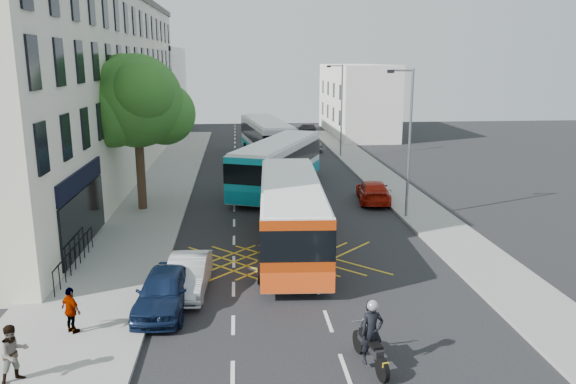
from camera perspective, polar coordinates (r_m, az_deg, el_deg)
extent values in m
plane|color=black|center=(19.50, 4.10, -12.95)|extent=(120.00, 120.00, 0.00)
cube|color=gray|center=(33.81, -14.51, -1.73)|extent=(5.00, 70.00, 0.15)
cube|color=gray|center=(34.94, 12.34, -1.12)|extent=(3.00, 70.00, 0.15)
cube|color=beige|center=(43.23, -20.33, 9.73)|extent=(8.00, 45.00, 13.00)
cube|color=black|center=(26.71, -20.32, 1.23)|extent=(0.12, 7.00, 0.90)
cube|color=black|center=(27.12, -20.02, -2.49)|extent=(0.12, 7.00, 2.60)
cube|color=silver|center=(73.17, -14.12, 10.13)|extent=(8.00, 20.00, 10.00)
cube|color=silver|center=(66.87, 6.93, 9.30)|extent=(6.00, 18.00, 8.00)
cylinder|color=#382619|center=(33.31, -14.73, 2.06)|extent=(0.50, 0.50, 4.40)
sphere|color=#195A1C|center=(32.79, -15.15, 8.92)|extent=(5.20, 5.20, 5.20)
sphere|color=#195A1C|center=(33.44, -12.45, 7.77)|extent=(3.60, 3.60, 3.60)
sphere|color=#195A1C|center=(32.48, -17.36, 7.68)|extent=(3.80, 3.80, 3.80)
sphere|color=#195A1C|center=(31.38, -14.52, 9.88)|extent=(3.40, 3.40, 3.40)
sphere|color=#195A1C|center=(33.96, -16.29, 10.68)|extent=(3.20, 3.20, 3.20)
cylinder|color=slate|center=(30.98, 12.24, 4.75)|extent=(0.14, 0.14, 8.00)
cylinder|color=slate|center=(30.49, 11.51, 12.02)|extent=(1.20, 0.10, 0.10)
cube|color=black|center=(30.32, 10.39, 11.96)|extent=(0.35, 0.15, 0.18)
cylinder|color=slate|center=(50.29, 5.46, 8.20)|extent=(0.14, 0.14, 8.00)
cylinder|color=slate|center=(49.99, 4.86, 12.66)|extent=(1.20, 0.10, 0.10)
cube|color=black|center=(49.89, 4.17, 12.61)|extent=(0.35, 0.15, 0.18)
cube|color=silver|center=(25.61, 0.30, -2.16)|extent=(3.28, 11.81, 2.81)
cube|color=silver|center=(25.25, 0.31, 1.04)|extent=(3.05, 11.56, 0.13)
cube|color=black|center=(25.50, 0.30, -1.29)|extent=(3.34, 11.87, 1.17)
cube|color=#ED4814|center=(25.89, 0.30, -4.25)|extent=(3.33, 11.86, 0.80)
cube|color=#AE3209|center=(20.07, 1.00, -6.53)|extent=(2.70, 0.24, 2.65)
cube|color=#FF0C0C|center=(20.29, -2.08, -8.54)|extent=(0.25, 0.07, 0.25)
cube|color=#FF0C0C|center=(20.41, 4.05, -8.44)|extent=(0.25, 0.07, 0.25)
cylinder|color=black|center=(29.01, -2.59, -2.97)|extent=(0.35, 0.97, 0.96)
cylinder|color=black|center=(29.10, 2.65, -2.92)|extent=(0.35, 0.97, 0.96)
cylinder|color=black|center=(22.27, -2.72, -8.13)|extent=(0.35, 0.97, 0.96)
cylinder|color=black|center=(22.39, 4.15, -8.02)|extent=(0.35, 0.97, 0.96)
cube|color=silver|center=(37.53, -1.01, 2.88)|extent=(6.99, 11.95, 2.85)
cube|color=silver|center=(37.29, -1.02, 5.11)|extent=(6.70, 11.65, 0.13)
cube|color=black|center=(37.46, -1.01, 3.48)|extent=(7.07, 12.03, 1.18)
cube|color=#0B7E90|center=(37.72, -1.00, 1.39)|extent=(7.06, 12.01, 0.81)
cube|color=#0D9CAB|center=(32.10, -4.29, 1.09)|extent=(2.56, 1.13, 2.69)
cube|color=#FF0C0C|center=(32.67, -6.06, -0.08)|extent=(0.25, 0.15, 0.25)
cube|color=#FF0C0C|center=(31.89, -2.44, -0.35)|extent=(0.25, 0.15, 0.25)
cylinder|color=black|center=(41.20, -1.37, 1.96)|extent=(0.65, 1.01, 0.97)
cylinder|color=black|center=(40.44, 2.24, 1.74)|extent=(0.65, 1.01, 0.97)
cylinder|color=black|center=(34.62, -5.17, -0.30)|extent=(0.65, 1.01, 0.97)
cylinder|color=black|center=(33.71, -0.94, -0.62)|extent=(0.65, 1.01, 0.97)
cube|color=silver|center=(49.80, -2.21, 5.52)|extent=(4.27, 12.35, 2.91)
cube|color=silver|center=(49.61, -2.22, 7.26)|extent=(4.02, 12.08, 0.13)
cube|color=black|center=(49.74, -2.21, 6.00)|extent=(4.34, 12.42, 1.21)
cube|color=#0D9BA2|center=(49.94, -2.20, 4.37)|extent=(4.33, 12.41, 0.82)
cube|color=silver|center=(43.94, -0.79, 4.52)|extent=(2.78, 0.46, 2.75)
cube|color=#FF0C0C|center=(43.85, -2.22, 3.47)|extent=(0.26, 0.09, 0.25)
cube|color=#FF0C0C|center=(44.30, 0.65, 3.58)|extent=(0.26, 0.09, 0.25)
cylinder|color=black|center=(53.00, -4.31, 4.50)|extent=(0.43, 1.02, 0.99)
cylinder|color=black|center=(53.45, -1.38, 4.61)|extent=(0.43, 1.02, 0.99)
cylinder|color=black|center=(45.81, -2.97, 3.12)|extent=(0.43, 1.02, 0.99)
cylinder|color=black|center=(46.34, 0.39, 3.26)|extent=(0.43, 1.02, 0.99)
cylinder|color=black|center=(16.31, 9.57, -17.37)|extent=(0.26, 0.71, 0.70)
cylinder|color=black|center=(17.59, 7.22, -14.85)|extent=(0.26, 0.71, 0.70)
cube|color=black|center=(16.78, 8.38, -15.10)|extent=(0.48, 1.33, 0.24)
cube|color=black|center=(16.91, 8.01, -14.10)|extent=(0.39, 0.54, 0.22)
cube|color=black|center=(16.50, 8.80, -15.08)|extent=(0.38, 0.59, 0.11)
cylinder|color=slate|center=(17.35, 7.33, -13.72)|extent=(0.15, 0.48, 0.91)
cylinder|color=slate|center=(17.05, 7.59, -12.82)|extent=(0.65, 0.17, 0.04)
cube|color=gold|center=(16.04, 9.90, -16.92)|extent=(0.20, 0.06, 0.14)
imported|color=black|center=(16.54, 8.51, -13.88)|extent=(0.76, 0.57, 1.87)
sphere|color=#99999E|center=(16.19, 8.61, -11.36)|extent=(0.33, 0.33, 0.33)
imported|color=#0D1A37|center=(20.42, -12.47, -9.74)|extent=(2.03, 4.39, 1.46)
imported|color=#A1A3A8|center=(21.79, -10.12, -8.27)|extent=(1.68, 4.17, 1.35)
imported|color=#9E1406|center=(35.05, 8.65, 0.08)|extent=(2.48, 4.81, 1.34)
imported|color=#3E4045|center=(63.00, -2.98, 6.15)|extent=(2.77, 5.45, 1.47)
imported|color=#A0A2A7|center=(54.23, 2.57, 4.84)|extent=(1.67, 3.59, 1.19)
imported|color=black|center=(66.10, 1.98, 6.39)|extent=(1.64, 3.81, 1.22)
imported|color=gray|center=(17.23, -26.10, -14.52)|extent=(1.00, 0.99, 1.63)
imported|color=gray|center=(19.33, -21.17, -11.14)|extent=(0.92, 0.85, 1.52)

